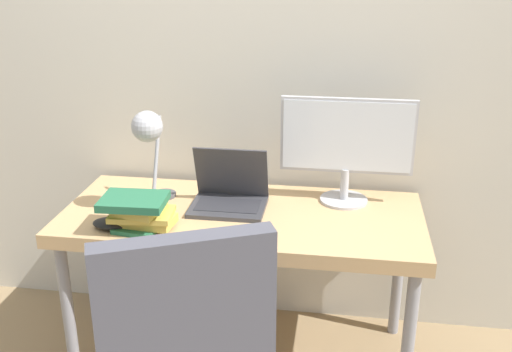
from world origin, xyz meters
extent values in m
cube|color=beige|center=(0.00, 0.72, 1.30)|extent=(8.00, 0.05, 2.60)
cube|color=tan|center=(0.00, 0.33, 0.68)|extent=(1.51, 0.66, 0.06)
cylinder|color=gray|center=(-0.69, 0.06, 0.32)|extent=(0.05, 0.05, 0.65)
cylinder|color=gray|center=(0.69, 0.06, 0.32)|extent=(0.05, 0.05, 0.65)
cylinder|color=gray|center=(-0.69, 0.60, 0.32)|extent=(0.05, 0.05, 0.65)
cylinder|color=gray|center=(0.69, 0.60, 0.32)|extent=(0.05, 0.05, 0.65)
cube|color=#38383D|center=(-0.06, 0.35, 0.72)|extent=(0.32, 0.25, 0.02)
cube|color=#2D2D33|center=(-0.06, 0.35, 0.73)|extent=(0.27, 0.15, 0.00)
cube|color=#38383D|center=(-0.06, 0.44, 0.84)|extent=(0.32, 0.08, 0.24)
cube|color=silver|center=(-0.06, 0.44, 0.84)|extent=(0.28, 0.07, 0.21)
cylinder|color=#B7B7BC|center=(0.42, 0.51, 0.72)|extent=(0.21, 0.21, 0.01)
cylinder|color=#B7B7BC|center=(0.42, 0.51, 0.79)|extent=(0.04, 0.04, 0.14)
cube|color=#B7B7BC|center=(0.42, 0.52, 1.01)|extent=(0.56, 0.02, 0.32)
cube|color=silver|center=(0.42, 0.51, 1.01)|extent=(0.54, 0.00, 0.30)
cylinder|color=#4C4C51|center=(-0.37, 0.45, 0.72)|extent=(0.11, 0.11, 0.02)
cylinder|color=#99999E|center=(-0.37, 0.36, 0.90)|extent=(0.02, 0.18, 0.36)
sphere|color=#B2B2B7|center=(-0.37, 0.28, 1.08)|extent=(0.13, 0.13, 0.13)
cube|color=#4C4C56|center=(0.00, -0.56, 0.78)|extent=(0.48, 0.27, 0.52)
cube|color=#286B47|center=(-0.38, 0.11, 0.72)|extent=(0.19, 0.16, 0.02)
cube|color=gold|center=(-0.36, 0.13, 0.74)|extent=(0.26, 0.15, 0.03)
cube|color=gold|center=(-0.36, 0.12, 0.77)|extent=(0.25, 0.18, 0.02)
cube|color=gold|center=(-0.37, 0.11, 0.80)|extent=(0.20, 0.19, 0.03)
cube|color=#286B47|center=(-0.39, 0.10, 0.83)|extent=(0.26, 0.20, 0.03)
cube|color=#4C4C51|center=(0.12, 0.12, 0.72)|extent=(0.10, 0.14, 0.02)
ellipsoid|color=black|center=(-0.48, 0.10, 0.73)|extent=(0.16, 0.09, 0.04)
camera|label=1|loc=(0.40, -1.93, 1.75)|focal=42.00mm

